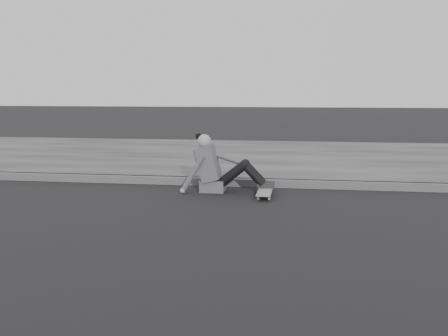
% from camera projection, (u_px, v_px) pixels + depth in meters
% --- Properties ---
extents(ground, '(80.00, 80.00, 0.00)m').
position_uv_depth(ground, '(178.00, 229.00, 5.47)').
color(ground, black).
rests_on(ground, ground).
extents(curb, '(24.00, 0.16, 0.12)m').
position_uv_depth(curb, '(216.00, 182.00, 7.99)').
color(curb, '#515151').
rests_on(curb, ground).
extents(sidewalk, '(24.00, 6.00, 0.12)m').
position_uv_depth(sidewalk, '(238.00, 157.00, 10.94)').
color(sidewalk, '#3E3E3E').
rests_on(sidewalk, ground).
extents(skateboard, '(0.20, 0.78, 0.09)m').
position_uv_depth(skateboard, '(265.00, 191.00, 7.16)').
color(skateboard, '#A3A39D').
rests_on(skateboard, ground).
extents(seated_woman, '(1.38, 0.46, 0.88)m').
position_uv_depth(seated_woman, '(217.00, 168.00, 7.47)').
color(seated_woman, '#4F4F51').
rests_on(seated_woman, ground).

